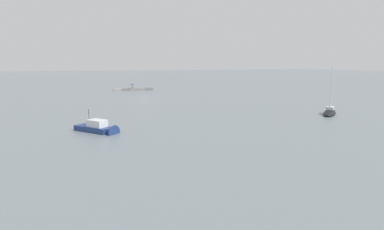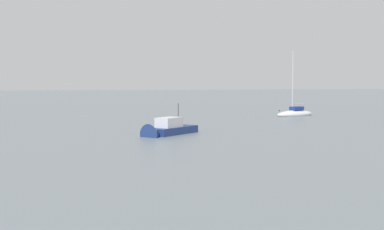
{
  "view_description": "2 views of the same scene",
  "coord_description": "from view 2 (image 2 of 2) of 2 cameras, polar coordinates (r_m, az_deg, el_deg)",
  "views": [
    {
      "loc": [
        11.82,
        73.63,
        8.23
      ],
      "look_at": [
        -0.22,
        36.48,
        1.59
      ],
      "focal_mm": 28.99,
      "sensor_mm": 36.0,
      "label": 1
    },
    {
      "loc": [
        -30.01,
        44.28,
        4.48
      ],
      "look_at": [
        -5.01,
        37.79,
        2.77
      ],
      "focal_mm": 46.55,
      "sensor_mm": 36.0,
      "label": 2
    }
  ],
  "objects": [
    {
      "name": "motorboat_navy_near",
      "position": [
        42.25,
        -2.95,
        -1.82
      ],
      "size": [
        5.28,
        5.64,
        3.33
      ],
      "rotation": [
        0.0,
        0.0,
        0.72
      ],
      "color": "navy",
      "rests_on": "ground_plane"
    },
    {
      "name": "sailboat_white_mid",
      "position": [
        67.31,
        11.72,
        0.16
      ],
      "size": [
        3.75,
        6.42,
        8.83
      ],
      "rotation": [
        0.0,
        0.0,
        0.34
      ],
      "color": "silver",
      "rests_on": "ground_plane"
    }
  ]
}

